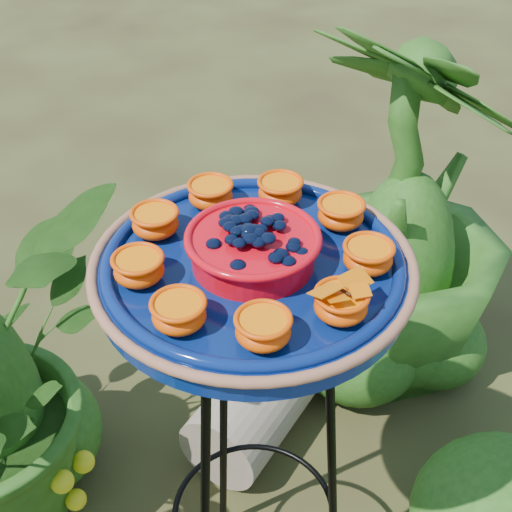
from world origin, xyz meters
The scene contains 4 objects.
tripod_stand centered at (-0.03, -0.06, 0.54)m, with size 0.34×0.35×0.88m.
feeder_dish centered at (-0.03, -0.06, 0.92)m, with size 0.47×0.47×0.11m.
driftwood_log centered at (0.29, 0.40, 0.11)m, with size 0.22×0.22×0.65m, color gray.
shrub_back_right centered at (0.66, 0.41, 0.51)m, with size 0.57×0.57×1.02m, color #214A13.
Camera 1 is at (-0.39, -0.77, 1.55)m, focal length 50.00 mm.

